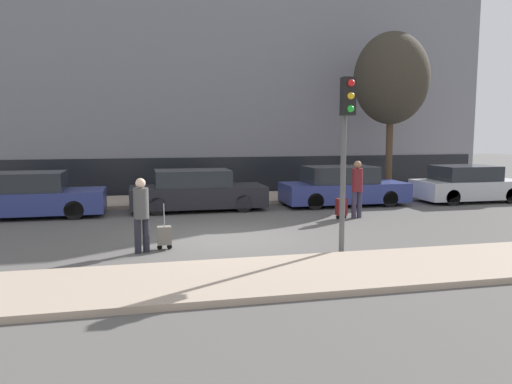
{
  "coord_description": "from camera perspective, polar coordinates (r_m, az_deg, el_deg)",
  "views": [
    {
      "loc": [
        -2.13,
        -12.47,
        2.75
      ],
      "look_at": [
        1.2,
        1.8,
        0.95
      ],
      "focal_mm": 35.0,
      "sensor_mm": 36.0,
      "label": 1
    }
  ],
  "objects": [
    {
      "name": "building_facade",
      "position": [
        23.71,
        -8.15,
        17.19
      ],
      "size": [
        28.0,
        3.18,
        13.96
      ],
      "color": "slate",
      "rests_on": "ground_plane"
    },
    {
      "name": "ground_plane",
      "position": [
        12.95,
        -3.4,
        -5.28
      ],
      "size": [
        80.0,
        80.0,
        0.0
      ],
      "primitive_type": "plane",
      "color": "#565451"
    },
    {
      "name": "bare_tree_near_crossing",
      "position": [
        21.43,
        15.22,
        12.37
      ],
      "size": [
        3.03,
        3.03,
        6.6
      ],
      "color": "#4C3826",
      "rests_on": "sidewalk_far"
    },
    {
      "name": "parked_car_2",
      "position": [
        18.76,
        9.89,
        0.55
      ],
      "size": [
        4.61,
        1.8,
        1.45
      ],
      "color": "navy",
      "rests_on": "ground_plane"
    },
    {
      "name": "trolley_right",
      "position": [
        15.85,
        9.73,
        -1.69
      ],
      "size": [
        0.34,
        0.29,
        1.19
      ],
      "color": "maroon",
      "rests_on": "ground_plane"
    },
    {
      "name": "pedestrian_left",
      "position": [
        11.51,
        -12.98,
        -2.09
      ],
      "size": [
        0.34,
        0.34,
        1.7
      ],
      "rotation": [
        0.0,
        0.0,
        3.53
      ],
      "color": "#23232D",
      "rests_on": "ground_plane"
    },
    {
      "name": "parked_car_0",
      "position": [
        17.52,
        -24.67,
        -0.45
      ],
      "size": [
        4.65,
        1.81,
        1.44
      ],
      "color": "navy",
      "rests_on": "ground_plane"
    },
    {
      "name": "sidewalk_far",
      "position": [
        19.77,
        -6.84,
        -0.87
      ],
      "size": [
        28.0,
        3.0,
        0.12
      ],
      "color": "tan",
      "rests_on": "ground_plane"
    },
    {
      "name": "parked_car_1",
      "position": [
        17.44,
        -6.8,
        0.07
      ],
      "size": [
        4.64,
        1.81,
        1.41
      ],
      "color": "black",
      "rests_on": "ground_plane"
    },
    {
      "name": "traffic_light",
      "position": [
        11.01,
        10.24,
        6.95
      ],
      "size": [
        0.28,
        0.47,
        3.88
      ],
      "color": "#515154",
      "rests_on": "ground_plane"
    },
    {
      "name": "sidewalk_near",
      "position": [
        9.37,
        0.55,
        -9.69
      ],
      "size": [
        28.0,
        2.5,
        0.12
      ],
      "color": "tan",
      "rests_on": "ground_plane"
    },
    {
      "name": "pedestrian_right",
      "position": [
        16.04,
        11.48,
        0.74
      ],
      "size": [
        0.35,
        0.34,
        1.82
      ],
      "rotation": [
        0.0,
        0.0,
        0.12
      ],
      "color": "#383347",
      "rests_on": "ground_plane"
    },
    {
      "name": "trolley_left",
      "position": [
        11.84,
        -10.43,
        -4.91
      ],
      "size": [
        0.34,
        0.29,
        1.09
      ],
      "color": "slate",
      "rests_on": "ground_plane"
    },
    {
      "name": "parked_car_3",
      "position": [
        21.15,
        22.97,
        0.77
      ],
      "size": [
        4.1,
        1.89,
        1.41
      ],
      "color": "#B7BABF",
      "rests_on": "ground_plane"
    }
  ]
}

